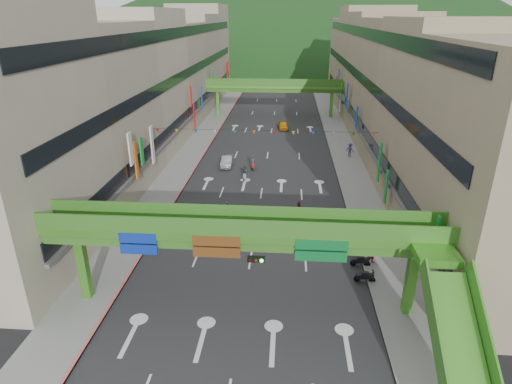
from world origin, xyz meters
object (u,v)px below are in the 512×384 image
at_px(overpass_near, 256,244).
at_px(car_yellow, 283,125).
at_px(scooter_rider_near, 227,213).
at_px(scooter_rider_mid, 299,210).
at_px(car_silver, 227,161).
at_px(pedestrian_red, 373,256).

height_order(overpass_near, car_yellow, overpass_near).
bearing_deg(scooter_rider_near, overpass_near, -74.09).
xyz_separation_m(overpass_near, car_yellow, (1.02, 49.65, -4.51)).
bearing_deg(car_yellow, scooter_rider_mid, -92.31).
xyz_separation_m(scooter_rider_near, scooter_rider_mid, (6.88, 1.31, -0.07)).
distance_m(car_silver, car_yellow, 21.24).
distance_m(car_silver, pedestrian_red, 27.48).
relative_size(scooter_rider_near, scooter_rider_mid, 1.15).
relative_size(scooter_rider_near, pedestrian_red, 1.32).
bearing_deg(car_yellow, scooter_rider_near, -103.18).
relative_size(overpass_near, car_silver, 6.95).
xyz_separation_m(overpass_near, car_silver, (-6.05, 29.62, -4.54)).
bearing_deg(car_silver, scooter_rider_near, -83.49).
bearing_deg(overpass_near, scooter_rider_mid, 77.74).
bearing_deg(car_yellow, overpass_near, -96.93).
distance_m(scooter_rider_near, car_silver, 16.66).
height_order(overpass_near, pedestrian_red, overpass_near).
bearing_deg(pedestrian_red, car_yellow, 76.77).
distance_m(scooter_rider_mid, car_silver, 17.74).
height_order(car_silver, pedestrian_red, pedestrian_red).
xyz_separation_m(overpass_near, scooter_rider_near, (-3.74, 13.13, -4.19)).
distance_m(overpass_near, car_yellow, 49.87).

